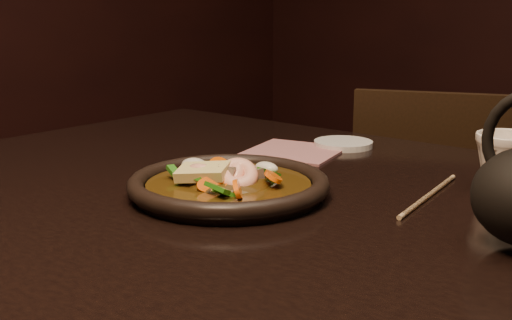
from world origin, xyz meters
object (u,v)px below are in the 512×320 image
Objects in this scene: chair at (435,244)px; plate at (229,186)px; table at (380,279)px; tea_cup at (506,160)px.

plate is (0.02, -0.76, 0.32)m from chair.
table is 1.94× the size of chair.
plate is 0.38m from tea_cup.
chair is (-0.23, 0.72, -0.22)m from table.
tea_cup is (0.07, 0.22, 0.12)m from table.
table is at bearing 11.14° from plate.
table is at bearing -107.41° from tea_cup.
plate is at bearing -168.86° from table.
chair is 0.68m from tea_cup.
plate reaches higher than table.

